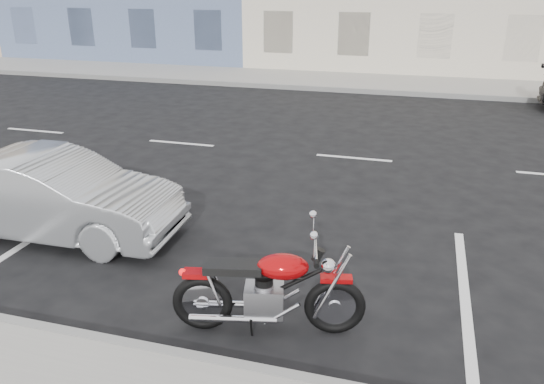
{
  "coord_description": "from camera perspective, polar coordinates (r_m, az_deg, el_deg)",
  "views": [
    {
      "loc": [
        -0.73,
        -10.78,
        3.51
      ],
      "look_at": [
        -2.59,
        -4.27,
        0.8
      ],
      "focal_mm": 35.0,
      "sensor_mm": 36.0,
      "label": 1
    }
  ],
  "objects": [
    {
      "name": "sedan_silver",
      "position": [
        8.3,
        -22.51,
        -0.33
      ],
      "size": [
        3.78,
        1.41,
        1.23
      ],
      "primitive_type": "imported",
      "rotation": [
        0.0,
        0.0,
        1.6
      ],
      "color": "#A0A3A7",
      "rests_on": "ground"
    },
    {
      "name": "sidewalk_far",
      "position": [
        20.24,
        3.6,
        11.99
      ],
      "size": [
        80.0,
        3.4,
        0.15
      ],
      "primitive_type": "cube",
      "color": "gray",
      "rests_on": "ground"
    },
    {
      "name": "motorcycle",
      "position": [
        5.66,
        7.11,
        -10.92
      ],
      "size": [
        2.02,
        0.8,
        1.03
      ],
      "rotation": [
        0.0,
        0.0,
        0.23
      ],
      "color": "black",
      "rests_on": "ground"
    },
    {
      "name": "curb_far",
      "position": [
        18.61,
        2.44,
        11.17
      ],
      "size": [
        80.0,
        0.12,
        0.16
      ],
      "primitive_type": "cube",
      "color": "gray",
      "rests_on": "ground"
    },
    {
      "name": "ground",
      "position": [
        11.36,
        18.83,
        2.61
      ],
      "size": [
        120.0,
        120.0,
        0.0
      ],
      "primitive_type": "plane",
      "color": "black",
      "rests_on": "ground"
    }
  ]
}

